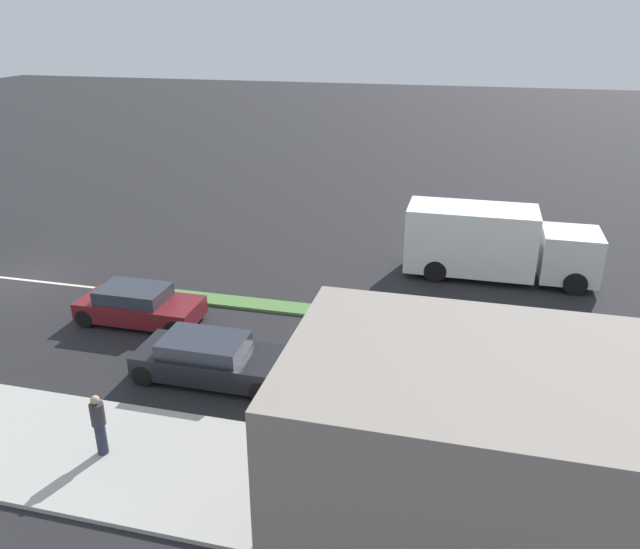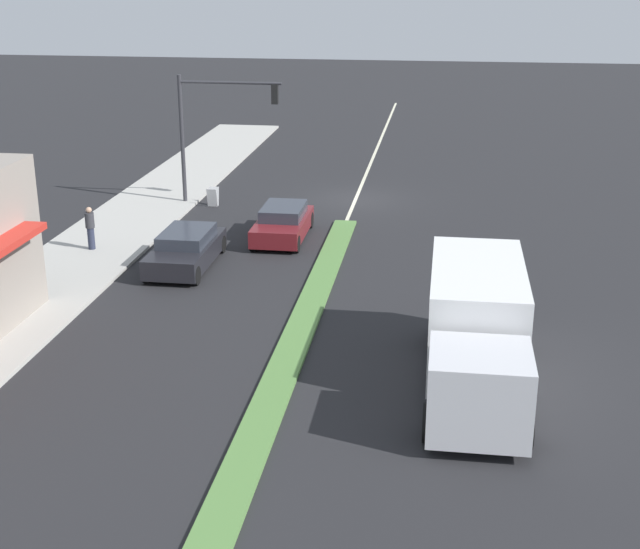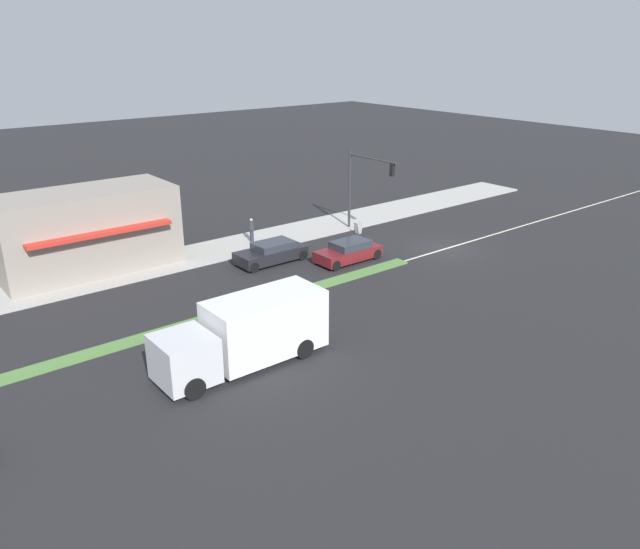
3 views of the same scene
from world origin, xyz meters
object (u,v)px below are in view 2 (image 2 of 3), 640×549
traffic_signal_main (213,118)px  pedestrian (90,227)px  warning_aframe_sign (213,197)px  delivery_truck (477,330)px  sedan_maroon (283,223)px  sedan_dark (186,249)px

traffic_signal_main → pedestrian: 8.52m
traffic_signal_main → pedestrian: bearing=69.0°
warning_aframe_sign → delivery_truck: bearing=124.5°
pedestrian → warning_aframe_sign: size_ratio=1.94×
delivery_truck → sedan_maroon: (7.20, -11.90, -0.84)m
pedestrian → sedan_dark: pedestrian is taller
warning_aframe_sign → traffic_signal_main: bearing=-98.4°
pedestrian → sedan_dark: 4.16m
traffic_signal_main → sedan_maroon: bearing=129.8°
warning_aframe_sign → delivery_truck: (-11.17, 16.27, 1.04)m
pedestrian → warning_aframe_sign: bearing=-111.6°
traffic_signal_main → warning_aframe_sign: traffic_signal_main is taller
traffic_signal_main → pedestrian: (2.87, 7.47, -2.93)m
pedestrian → sedan_maroon: bearing=-157.9°
warning_aframe_sign → sedan_dark: sedan_dark is taller
warning_aframe_sign → sedan_maroon: sedan_maroon is taller
pedestrian → traffic_signal_main: bearing=-111.0°
sedan_dark → sedan_maroon: sedan_dark is taller
traffic_signal_main → delivery_truck: traffic_signal_main is taller
delivery_truck → sedan_maroon: 13.93m
sedan_dark → sedan_maroon: 4.78m
warning_aframe_sign → sedan_dark: 8.34m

